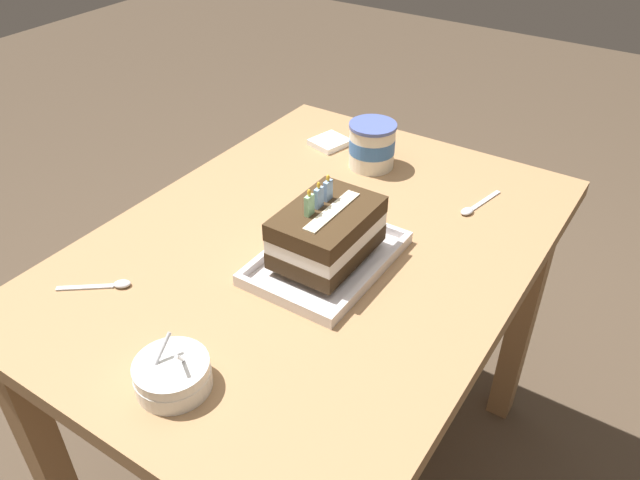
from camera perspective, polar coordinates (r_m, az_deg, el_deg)
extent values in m
plane|color=#4C3D2D|center=(1.80, -0.44, -20.50)|extent=(8.00, 8.00, 0.00)
cube|color=#9E754C|center=(1.25, -0.60, -0.91)|extent=(1.09, 0.80, 0.04)
cube|color=#9E754C|center=(1.75, 17.98, -6.70)|extent=(0.06, 0.06, 0.73)
cube|color=#9E754C|center=(1.48, -23.48, -18.11)|extent=(0.06, 0.06, 0.73)
cube|color=#9E754C|center=(1.95, -0.85, 0.37)|extent=(0.06, 0.06, 0.73)
cube|color=silver|center=(1.18, 0.63, -1.96)|extent=(0.30, 0.21, 0.01)
cube|color=silver|center=(1.14, 4.84, -3.14)|extent=(0.30, 0.01, 0.02)
cube|color=silver|center=(1.22, -3.27, 0.05)|extent=(0.30, 0.01, 0.02)
cube|color=silver|center=(1.08, -3.48, -5.32)|extent=(0.01, 0.19, 0.02)
cube|color=silver|center=(1.28, 4.12, 1.76)|extent=(0.01, 0.19, 0.02)
cube|color=#3A2816|center=(1.16, 0.65, -0.51)|extent=(0.20, 0.14, 0.03)
cube|color=white|center=(1.14, 0.66, 0.74)|extent=(0.20, 0.14, 0.03)
cube|color=#3A2816|center=(1.12, 0.67, 2.03)|extent=(0.20, 0.14, 0.03)
cube|color=beige|center=(1.11, 1.13, 2.66)|extent=(0.15, 0.03, 0.00)
cube|color=#99DB9E|center=(1.09, -0.99, 3.19)|extent=(0.02, 0.01, 0.04)
ellipsoid|color=yellow|center=(1.08, -1.00, 4.33)|extent=(0.01, 0.01, 0.01)
cube|color=#8CB7EA|center=(1.11, -0.12, 3.88)|extent=(0.02, 0.01, 0.04)
ellipsoid|color=yellow|center=(1.10, -0.12, 5.01)|extent=(0.01, 0.01, 0.01)
cube|color=#8CB7EA|center=(1.13, 0.72, 4.55)|extent=(0.02, 0.01, 0.04)
ellipsoid|color=yellow|center=(1.12, 0.73, 5.66)|extent=(0.01, 0.01, 0.01)
cylinder|color=white|center=(0.98, -13.22, -12.23)|extent=(0.12, 0.12, 0.03)
cylinder|color=white|center=(0.97, -13.36, -11.52)|extent=(0.11, 0.11, 0.03)
cylinder|color=silver|center=(0.94, -12.54, -10.60)|extent=(0.04, 0.03, 0.06)
cylinder|color=silver|center=(0.96, -14.32, -9.89)|extent=(0.05, 0.01, 0.05)
cylinder|color=silver|center=(1.48, 4.76, 8.48)|extent=(0.11, 0.11, 0.10)
cylinder|color=#386BB2|center=(1.48, 4.76, 8.65)|extent=(0.11, 0.11, 0.04)
cylinder|color=#4C5EA7|center=(1.46, 4.86, 10.37)|extent=(0.11, 0.11, 0.01)
ellipsoid|color=silver|center=(1.36, 13.27, 2.58)|extent=(0.04, 0.03, 0.01)
cube|color=silver|center=(1.41, 14.84, 3.52)|extent=(0.11, 0.03, 0.00)
ellipsoid|color=silver|center=(1.18, -17.60, -3.83)|extent=(0.04, 0.04, 0.01)
cube|color=silver|center=(1.20, -20.64, -4.05)|extent=(0.07, 0.09, 0.00)
cube|color=white|center=(1.59, 0.89, 8.91)|extent=(0.10, 0.10, 0.01)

